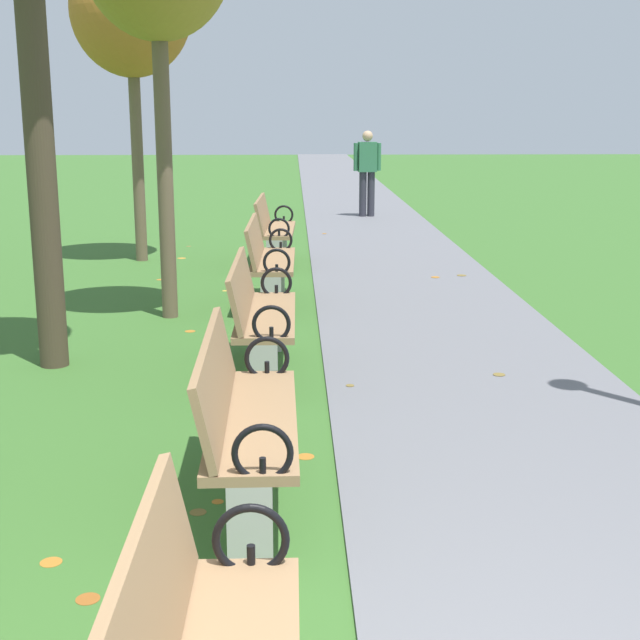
# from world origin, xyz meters

# --- Properties ---
(paved_walkway) EXTENTS (2.25, 44.00, 0.02)m
(paved_walkway) POSITION_xyz_m (1.13, 18.00, 0.01)
(paved_walkway) COLOR slate
(paved_walkway) RESTS_ON ground
(park_bench_2) EXTENTS (0.49, 1.61, 0.90)m
(park_bench_2) POSITION_xyz_m (-0.50, 2.35, 0.49)
(park_bench_2) COLOR #93704C
(park_bench_2) RESTS_ON ground
(park_bench_3) EXTENTS (0.48, 1.60, 0.90)m
(park_bench_3) POSITION_xyz_m (-0.50, 4.75, 0.49)
(park_bench_3) COLOR #93704C
(park_bench_3) RESTS_ON ground
(park_bench_4) EXTENTS (0.49, 1.61, 0.90)m
(park_bench_4) POSITION_xyz_m (-0.50, 7.33, 0.49)
(park_bench_4) COLOR #93704C
(park_bench_4) RESTS_ON ground
(park_bench_5) EXTENTS (0.52, 1.61, 0.90)m
(park_bench_5) POSITION_xyz_m (-0.50, 9.84, 0.49)
(park_bench_5) COLOR #93704C
(park_bench_5) RESTS_ON ground
(tree_5) EXTENTS (1.57, 1.57, 4.17)m
(tree_5) POSITION_xyz_m (-2.33, 10.31, 3.27)
(tree_5) COLOR brown
(tree_5) RESTS_ON ground
(pedestrian_walking) EXTENTS (0.53, 0.25, 1.62)m
(pedestrian_walking) POSITION_xyz_m (1.19, 15.30, 0.93)
(pedestrian_walking) COLOR #2D2D38
(pedestrian_walking) RESTS_ON paved_walkway
(scattered_leaves) EXTENTS (4.13, 13.72, 0.02)m
(scattered_leaves) POSITION_xyz_m (-0.35, 5.58, 0.01)
(scattered_leaves) COLOR #AD6B23
(scattered_leaves) RESTS_ON ground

